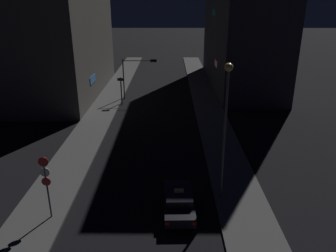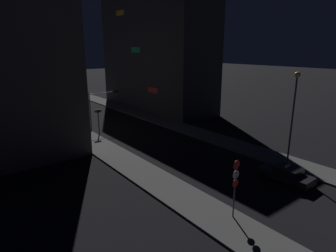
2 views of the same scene
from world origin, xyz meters
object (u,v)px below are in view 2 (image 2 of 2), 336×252
street_lamp_near_block (294,105)px  taxi (286,174)px  traffic_light_overhead (101,102)px  traffic_light_left_kerb (98,116)px  sign_pole_left (235,183)px

street_lamp_near_block → taxi: bearing=-151.2°
traffic_light_overhead → street_lamp_near_block: 24.75m
traffic_light_left_kerb → street_lamp_near_block: (9.47, -20.85, 3.59)m
traffic_light_overhead → sign_pole_left: (-2.75, -25.77, -1.27)m
traffic_light_left_kerb → street_lamp_near_block: bearing=-65.6°
traffic_light_left_kerb → sign_pole_left: bearing=-92.7°
traffic_light_overhead → sign_pole_left: 25.94m
taxi → traffic_light_left_kerb: bearing=106.5°
sign_pole_left → traffic_light_left_kerb: bearing=87.3°
street_lamp_near_block → traffic_light_overhead: bearing=108.4°
traffic_light_overhead → sign_pole_left: bearing=-96.1°
taxi → street_lamp_near_block: bearing=28.8°
traffic_light_overhead → traffic_light_left_kerb: bearing=-123.6°
traffic_light_overhead → traffic_light_left_kerb: size_ratio=1.53×
traffic_light_left_kerb → sign_pole_left: sign_pole_left is taller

